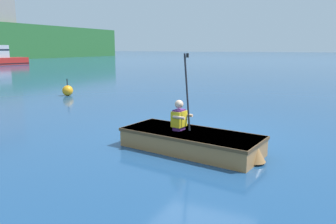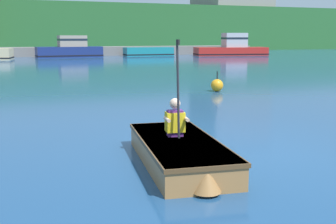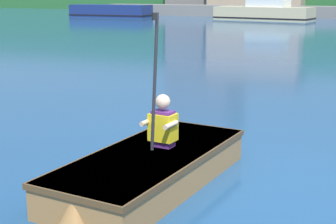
% 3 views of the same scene
% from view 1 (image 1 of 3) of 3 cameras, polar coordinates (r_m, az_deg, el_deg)
% --- Properties ---
extents(ground_plane, '(300.00, 300.00, 0.00)m').
position_cam_1_polar(ground_plane, '(7.69, 5.29, -3.93)').
color(ground_plane, navy).
extents(rowboat_foreground, '(1.44, 2.94, 0.38)m').
position_cam_1_polar(rowboat_foreground, '(6.44, 4.29, -4.91)').
color(rowboat_foreground, '#A3703D').
rests_on(rowboat_foreground, ground).
extents(person_paddler, '(0.38, 0.38, 1.51)m').
position_cam_1_polar(person_paddler, '(6.49, 2.03, -0.70)').
color(person_paddler, '#592672').
rests_on(person_paddler, rowboat_foreground).
extents(channel_buoy, '(0.44, 0.44, 0.72)m').
position_cam_1_polar(channel_buoy, '(14.42, -17.08, 3.60)').
color(channel_buoy, orange).
rests_on(channel_buoy, ground).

